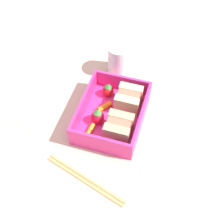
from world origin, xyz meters
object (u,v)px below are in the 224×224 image
Objects in this scene: carrot_stick_far_left at (104,107)px; folded_napkin at (39,103)px; sandwich_center_left at (119,128)px; chopstick_pair at (85,179)px; carrot_stick_left at (89,133)px; sandwich_left at (129,99)px; strawberry_far_left at (98,117)px; drinking_glass at (119,59)px; strawberry_left at (108,90)px.

carrot_stick_far_left reaches higher than folded_napkin.
sandwich_center_left is 0.32× the size of chopstick_pair.
carrot_stick_left is (7.72, -1.05, -0.03)cm from carrot_stick_far_left.
carrot_stick_left is (2.03, -6.04, -1.65)cm from sandwich_center_left.
carrot_stick_far_left and carrot_stick_left have the same top height.
chopstick_pair is at bearing 48.64° from folded_napkin.
carrot_stick_left is 10.15cm from chopstick_pair.
strawberry_far_left is (6.26, -5.29, -0.62)cm from sandwich_left.
sandwich_left is 0.72× the size of drinking_glass.
folded_napkin is (-1.52, -15.29, -2.60)cm from strawberry_far_left.
drinking_glass is at bearing -179.13° from strawberry_far_left.
strawberry_left is 0.18× the size of chopstick_pair.
carrot_stick_far_left is 4.03cm from strawberry_far_left.
strawberry_far_left is 17.56cm from drinking_glass.
strawberry_far_left is (3.89, -0.30, 1.00)cm from carrot_stick_far_left.
drinking_glass reaches higher than chopstick_pair.
sandwich_center_left is 1.59× the size of strawberry_far_left.
chopstick_pair is (19.81, -3.46, -3.07)cm from sandwich_left.
sandwich_center_left reaches higher than strawberry_left.
folded_napkin is at bearing -95.66° from strawberry_far_left.
folded_napkin is at bearing -81.34° from carrot_stick_far_left.
strawberry_left is at bearing -108.20° from sandwich_left.
sandwich_center_left is at bearing 0.00° from sandwich_left.
carrot_stick_far_left is at bearing -175.00° from chopstick_pair.
drinking_glass reaches higher than folded_napkin.
sandwich_center_left reaches higher than carrot_stick_left.
strawberry_left is 11.92cm from carrot_stick_left.
carrot_stick_left is at bearing -1.30° from drinking_glass.
drinking_glass reaches higher than strawberry_left.
chopstick_pair is 31.34cm from drinking_glass.
strawberry_left is at bearing -174.83° from chopstick_pair.
sandwich_center_left is at bearing 80.85° from folded_napkin.
sandwich_left is 0.39× the size of folded_napkin.
sandwich_left is at bearing 180.00° from sandwich_center_left.
carrot_stick_far_left is 0.99× the size of strawberry_far_left.
chopstick_pair is at bearing 5.00° from carrot_stick_far_left.
carrot_stick_left reaches higher than chopstick_pair.
strawberry_left is (-9.84, -5.41, -0.76)cm from sandwich_center_left.
strawberry_far_left is 15.58cm from folded_napkin.
sandwich_center_left is at bearing 41.23° from carrot_stick_far_left.
strawberry_left is at bearing 176.99° from carrot_stick_left.
carrot_stick_left is 21.46cm from drinking_glass.
drinking_glass is (-19.32, -5.55, 0.52)cm from sandwich_center_left.
sandwich_center_left is at bearing 108.59° from carrot_stick_left.
folded_napkin is at bearing -43.19° from drinking_glass.
sandwich_center_left is 0.72× the size of drinking_glass.
folded_napkin is (4.74, -20.58, -3.22)cm from sandwich_left.
strawberry_far_left reaches higher than strawberry_left.
drinking_glass is (-9.48, -0.14, 1.27)cm from strawberry_left.
carrot_stick_left reaches higher than folded_napkin.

